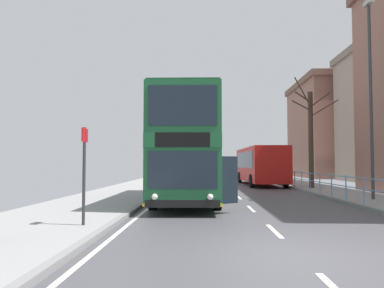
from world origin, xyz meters
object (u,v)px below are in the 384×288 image
object	(u,v)px
double_decker_bus_main	(188,149)
background_bus_far_lane	(260,165)
bare_tree_far_00	(311,135)
street_lamp_far_side	(370,85)
bus_stop_sign_near	(84,164)
background_building_02	(354,129)

from	to	relation	value
double_decker_bus_main	background_bus_far_lane	world-z (taller)	double_decker_bus_main
background_bus_far_lane	bare_tree_far_00	distance (m)	6.75
double_decker_bus_main	street_lamp_far_side	xyz separation A→B (m)	(8.25, 0.08, 2.90)
bare_tree_far_00	double_decker_bus_main	bearing A→B (deg)	-133.92
street_lamp_far_side	bus_stop_sign_near	bearing A→B (deg)	-145.11
street_lamp_far_side	double_decker_bus_main	bearing A→B (deg)	-179.46
background_building_02	double_decker_bus_main	bearing A→B (deg)	-122.16
street_lamp_far_side	background_building_02	bearing A→B (deg)	69.79
background_bus_far_lane	street_lamp_far_side	bearing A→B (deg)	-78.05
double_decker_bus_main	background_building_02	size ratio (longest dim) A/B	0.71
double_decker_bus_main	street_lamp_far_side	bearing A→B (deg)	0.54
bus_stop_sign_near	street_lamp_far_side	world-z (taller)	street_lamp_far_side
background_bus_far_lane	bare_tree_far_00	size ratio (longest dim) A/B	1.51
bus_stop_sign_near	street_lamp_far_side	size ratio (longest dim) A/B	0.28
background_bus_far_lane	bare_tree_far_00	xyz separation A→B (m)	(2.47, -5.97, 1.94)
double_decker_bus_main	bare_tree_far_00	distance (m)	11.27
bus_stop_sign_near	bare_tree_far_00	bearing A→B (deg)	56.58
background_bus_far_lane	street_lamp_far_side	world-z (taller)	street_lamp_far_side
background_bus_far_lane	background_building_02	world-z (taller)	background_building_02
bare_tree_far_00	bus_stop_sign_near	bearing A→B (deg)	-123.42
bus_stop_sign_near	bare_tree_far_00	world-z (taller)	bare_tree_far_00
street_lamp_far_side	background_bus_far_lane	bearing A→B (deg)	101.95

